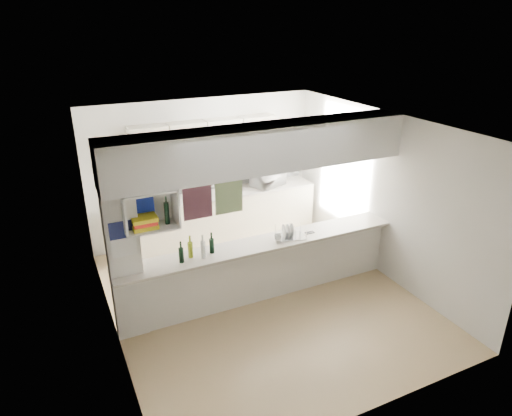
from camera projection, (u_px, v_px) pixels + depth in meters
floor at (262, 297)px, 6.82m from camera, size 4.80×4.80×0.00m
ceiling at (263, 125)px, 5.82m from camera, size 4.80×4.80×0.00m
wall_back at (204, 170)px, 8.31m from camera, size 4.20×0.00×4.20m
wall_left at (106, 249)px, 5.48m from camera, size 0.00×4.80×4.80m
wall_right at (382, 195)px, 7.15m from camera, size 0.00×4.80×4.80m
servery_partition at (251, 196)px, 6.11m from camera, size 4.20×0.50×2.60m
cubby_shelf at (148, 212)px, 5.48m from camera, size 0.65×0.35×0.50m
kitchen_run at (218, 198)px, 8.34m from camera, size 3.60×0.63×2.24m
microwave at (268, 177)px, 8.60m from camera, size 0.70×0.58×0.33m
bowl at (269, 168)px, 8.52m from camera, size 0.26×0.26×0.06m
dish_rack at (291, 232)px, 6.60m from camera, size 0.46×0.38×0.22m
cup at (278, 237)px, 6.49m from camera, size 0.13×0.13×0.09m
wine_bottles at (197, 249)px, 6.02m from camera, size 0.52×0.15×0.33m
plastic_tubs at (289, 233)px, 6.67m from camera, size 0.49×0.17×0.07m
utensil_jar at (198, 192)px, 8.14m from camera, size 0.10×0.10×0.14m
knife_block at (198, 190)px, 8.15m from camera, size 0.13×0.12×0.21m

